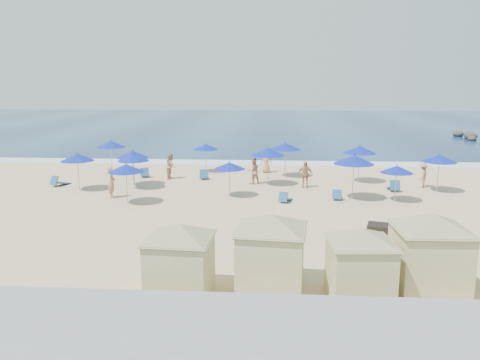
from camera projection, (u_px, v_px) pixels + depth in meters
The scene contains 34 objects.
ground at pixel (274, 213), 24.50m from camera, with size 160.00×160.00×0.00m, color #D7B488.
ocean at pixel (272, 124), 78.24m from camera, with size 160.00×80.00×0.06m, color #0E254D.
surf_line at pixel (273, 163), 39.64m from camera, with size 160.00×2.50×0.08m, color white.
seawall at pixel (278, 340), 11.19m from camera, with size 160.00×6.10×1.22m.
trash_bin at pixel (378, 234), 19.77m from camera, with size 0.87×0.87×0.87m, color black.
cabana_0 at pixel (180, 251), 14.75m from camera, with size 4.18×4.18×2.63m.
cabana_1 at pixel (271, 242), 15.15m from camera, with size 4.51×4.51×2.84m.
cabana_2 at pixel (360, 255), 14.54m from camera, with size 4.06×4.06×2.55m.
cabana_3 at pixel (430, 243), 15.03m from camera, with size 4.63×4.63×2.91m.
umbrella_0 at pixel (77, 157), 29.41m from camera, with size 2.15×2.15×2.44m.
umbrella_1 at pixel (132, 154), 30.73m from camera, with size 2.15×2.15×2.44m.
umbrella_2 at pixel (111, 144), 35.28m from camera, with size 2.23×2.23×2.53m.
umbrella_3 at pixel (133, 157), 29.85m from camera, with size 2.07×2.07×2.36m.
umbrella_4 at pixel (206, 147), 35.55m from camera, with size 1.98×1.98×2.25m.
umbrella_5 at pixel (268, 152), 30.88m from camera, with size 2.27×2.27×2.59m.
umbrella_6 at pixel (229, 166), 27.75m from camera, with size 1.91×1.91×2.18m.
umbrella_7 at pixel (285, 146), 33.66m from camera, with size 2.27×2.27×2.58m.
umbrella_8 at pixel (354, 160), 26.97m from camera, with size 2.40×2.40×2.73m.
umbrella_9 at pixel (360, 150), 31.75m from camera, with size 2.30×2.30×2.61m.
umbrella_10 at pixel (439, 158), 28.95m from camera, with size 2.15×2.15×2.45m.
umbrella_11 at pixel (397, 169), 26.58m from camera, with size 1.92×1.92×2.18m.
umbrella_12 at pixel (126, 168), 26.05m from camera, with size 2.08×2.08×2.37m.
beach_chair_0 at pixel (59, 182), 31.07m from camera, with size 1.09×1.45×0.73m.
beach_chair_1 at pixel (145, 173), 34.01m from camera, with size 0.96×1.46×0.74m.
beach_chair_2 at pixel (204, 175), 33.30m from camera, with size 0.83×1.44×0.75m.
beach_chair_3 at pixel (285, 198), 26.83m from camera, with size 0.90×1.29×0.65m.
beach_chair_4 at pixel (337, 196), 27.41m from camera, with size 0.73×1.26×0.65m.
beach_chair_5 at pixel (394, 187), 29.60m from camera, with size 0.69×1.41×0.76m.
beachgoer_0 at pixel (111, 182), 27.70m from camera, with size 0.68×0.45×1.87m, color tan.
beachgoer_1 at pixel (253, 171), 31.56m from camera, with size 0.85×0.66×1.75m, color tan.
beachgoer_2 at pixel (305, 174), 30.38m from camera, with size 1.03×0.43×1.76m, color tan.
beachgoer_3 at pixel (423, 175), 30.51m from camera, with size 1.04×0.60×1.62m, color tan.
beachgoer_4 at pixel (266, 162), 35.52m from camera, with size 0.83×0.54×1.70m, color tan.
beachgoer_5 at pixel (171, 166), 33.27m from camera, with size 0.89×0.69×1.83m, color tan.
Camera 1 is at (-0.23, -23.71, 6.68)m, focal length 35.00 mm.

